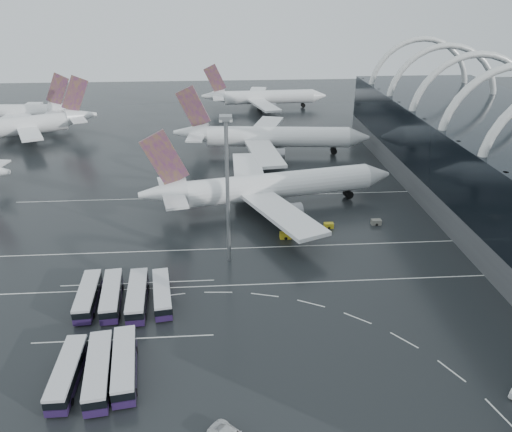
{
  "coord_description": "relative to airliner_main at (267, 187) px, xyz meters",
  "views": [
    {
      "loc": [
        -7.8,
        -79.35,
        50.21
      ],
      "look_at": [
        -1.23,
        12.65,
        7.0
      ],
      "focal_mm": 35.0,
      "sensor_mm": 36.0,
      "label": 1
    }
  ],
  "objects": [
    {
      "name": "jet_remote_far",
      "position": [
        -87.76,
        84.47,
        -0.22
      ],
      "size": [
        45.86,
        36.92,
        20.0
      ],
      "rotation": [
        0.0,
        0.0,
        3.09
      ],
      "color": "white",
      "rests_on": "ground"
    },
    {
      "name": "gse_cart_belly_a",
      "position": [
        12.84,
        -12.18,
        -4.8
      ],
      "size": [
        2.13,
        1.26,
        1.16
      ],
      "primitive_type": "cube",
      "color": "gold",
      "rests_on": "ground"
    },
    {
      "name": "airliner_gate_c",
      "position": [
        7.57,
        106.13,
        -0.51
      ],
      "size": [
        54.63,
        50.44,
        19.49
      ],
      "rotation": [
        0.0,
        0.0,
        0.04
      ],
      "color": "white",
      "rests_on": "ground"
    },
    {
      "name": "bus_row_near_a",
      "position": [
        -34.31,
        -38.57,
        -3.65
      ],
      "size": [
        3.64,
        12.92,
        3.15
      ],
      "rotation": [
        0.0,
        0.0,
        1.63
      ],
      "color": "#28143F",
      "rests_on": "ground"
    },
    {
      "name": "ground",
      "position": [
        -2.91,
        -32.34,
        -5.38
      ],
      "size": [
        420.0,
        420.0,
        0.0
      ],
      "primitive_type": "plane",
      "color": "black",
      "rests_on": "ground"
    },
    {
      "name": "bus_bay_line_south",
      "position": [
        -26.91,
        -48.34,
        -5.37
      ],
      "size": [
        28.0,
        0.25,
        0.01
      ],
      "primitive_type": "cube",
      "color": "white",
      "rests_on": "ground"
    },
    {
      "name": "lane_marking_near",
      "position": [
        -2.91,
        -34.34,
        -5.37
      ],
      "size": [
        120.0,
        0.25,
        0.01
      ],
      "primitive_type": "cube",
      "color": "white",
      "rests_on": "ground"
    },
    {
      "name": "gse_cart_belly_c",
      "position": [
        2.48,
        -16.55,
        -4.7
      ],
      "size": [
        2.48,
        1.46,
        1.35
      ],
      "primitive_type": "cube",
      "color": "gold",
      "rests_on": "ground"
    },
    {
      "name": "lane_marking_mid",
      "position": [
        -2.91,
        -20.34,
        -5.37
      ],
      "size": [
        120.0,
        0.25,
        0.01
      ],
      "primitive_type": "cube",
      "color": "white",
      "rests_on": "ground"
    },
    {
      "name": "bus_row_far_b",
      "position": [
        -28.54,
        -57.29,
        -3.52
      ],
      "size": [
        4.86,
        14.03,
        3.38
      ],
      "rotation": [
        0.0,
        0.0,
        1.7
      ],
      "color": "#28143F",
      "rests_on": "ground"
    },
    {
      "name": "bus_row_near_b",
      "position": [
        -30.3,
        -38.71,
        -3.63
      ],
      "size": [
        4.29,
        13.21,
        3.19
      ],
      "rotation": [
        0.0,
        0.0,
        1.68
      ],
      "color": "#28143F",
      "rests_on": "ground"
    },
    {
      "name": "airliner_gate_b",
      "position": [
        4.12,
        42.49,
        0.07
      ],
      "size": [
        62.79,
        56.18,
        21.79
      ],
      "rotation": [
        0.0,
        0.0,
        -0.1
      ],
      "color": "white",
      "rests_on": "ground"
    },
    {
      "name": "gse_cart_belly_d",
      "position": [
        24.02,
        -11.3,
        -4.77
      ],
      "size": [
        2.23,
        1.32,
        1.22
      ],
      "primitive_type": "cube",
      "color": "slate",
      "rests_on": "ground"
    },
    {
      "name": "bus_row_far_c",
      "position": [
        -25.22,
        -56.21,
        -3.55
      ],
      "size": [
        4.87,
        13.83,
        3.33
      ],
      "rotation": [
        0.0,
        0.0,
        1.71
      ],
      "color": "#28143F",
      "rests_on": "ground"
    },
    {
      "name": "bus_row_far_a",
      "position": [
        -32.77,
        -57.29,
        -3.64
      ],
      "size": [
        3.23,
        12.92,
        3.17
      ],
      "rotation": [
        0.0,
        0.0,
        1.58
      ],
      "color": "#28143F",
      "rests_on": "ground"
    },
    {
      "name": "bus_bay_line_north",
      "position": [
        -26.91,
        -32.34,
        -5.37
      ],
      "size": [
        28.0,
        0.25,
        0.01
      ],
      "primitive_type": "cube",
      "color": "white",
      "rests_on": "ground"
    },
    {
      "name": "bus_row_near_d",
      "position": [
        -21.75,
        -38.67,
        -3.7
      ],
      "size": [
        4.5,
        12.7,
        3.06
      ],
      "rotation": [
        0.0,
        0.0,
        1.71
      ],
      "color": "#28143F",
      "rests_on": "ground"
    },
    {
      "name": "lane_marking_far",
      "position": [
        -2.91,
        7.66,
        -5.37
      ],
      "size": [
        120.0,
        0.25,
        0.01
      ],
      "primitive_type": "cube",
      "color": "white",
      "rests_on": "ground"
    },
    {
      "name": "jet_remote_mid",
      "position": [
        -77.37,
        63.65,
        0.08
      ],
      "size": [
        46.6,
        38.04,
        21.16
      ],
      "rotation": [
        0.0,
        0.0,
        3.56
      ],
      "color": "white",
      "rests_on": "ground"
    },
    {
      "name": "floodlight_mast",
      "position": [
        -9.87,
        -24.95,
        12.93
      ],
      "size": [
        2.23,
        2.23,
        29.11
      ],
      "color": "gray",
      "rests_on": "ground"
    },
    {
      "name": "bus_row_near_c",
      "position": [
        -25.87,
        -39.22,
        -3.57
      ],
      "size": [
        3.98,
        13.54,
        3.29
      ],
      "rotation": [
        0.0,
        0.0,
        1.64
      ],
      "color": "#28143F",
      "rests_on": "ground"
    },
    {
      "name": "airliner_main",
      "position": [
        0.0,
        0.0,
        0.0
      ],
      "size": [
        63.14,
        54.53,
        21.48
      ],
      "rotation": [
        0.0,
        0.0,
        0.2
      ],
      "color": "white",
      "rests_on": "ground"
    }
  ]
}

